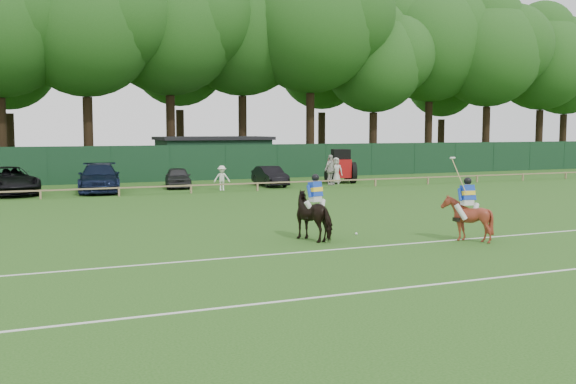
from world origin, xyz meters
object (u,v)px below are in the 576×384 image
sedan_navy (99,178)px  spectator_mid (330,170)px  spectator_right (336,171)px  tractor (340,167)px  hatch_grey (178,177)px  estate_black (270,176)px  horse_chestnut (467,218)px  polo_ball (356,234)px  suv_black (8,181)px  spectator_left (222,178)px  utility_shed (213,157)px  horse_dark (315,216)px

sedan_navy → spectator_mid: (14.36, -1.14, 0.17)m
spectator_right → tractor: 1.12m
hatch_grey → estate_black: size_ratio=0.98×
spectator_mid → sedan_navy: bearing=144.6°
horse_chestnut → hatch_grey: horse_chestnut is taller
estate_black → polo_ball: 20.10m
suv_black → estate_black: 15.39m
estate_black → spectator_left: (-3.74, -1.66, 0.11)m
spectator_left → spectator_mid: bearing=20.7°
suv_black → utility_shed: 16.90m
horse_dark → tractor: 23.59m
utility_shed → tractor: size_ratio=2.71×
hatch_grey → utility_shed: 9.45m
horse_chestnut → suv_black: (-13.43, 22.59, 0.03)m
hatch_grey → spectator_right: spectator_right is taller
sedan_navy → spectator_left: 7.05m
horse_chestnut → horse_dark: bearing=-20.4°
spectator_right → utility_shed: 10.97m
spectator_left → spectator_right: bearing=24.6°
spectator_right → utility_shed: bearing=149.1°
suv_black → sedan_navy: bearing=-13.8°
horse_chestnut → polo_ball: bearing=-37.7°
polo_ball → spectator_mid: bearing=65.6°
horse_dark → polo_ball: bearing=173.1°
spectator_mid → horse_chestnut: bearing=-136.2°
horse_dark → polo_ball: 1.93m
spectator_left → tractor: size_ratio=0.47×
polo_ball → utility_shed: bearing=82.7°
utility_shed → horse_chestnut: bearing=-91.9°
horse_dark → sedan_navy: 20.58m
spectator_mid → estate_black: bearing=135.8°
horse_dark → spectator_mid: size_ratio=0.97×
suv_black → polo_ball: (10.75, -20.07, -0.73)m
horse_dark → utility_shed: bearing=-119.2°
estate_black → tractor: (5.32, 0.59, 0.44)m
sedan_navy → hatch_grey: sedan_navy is taller
tractor → polo_ball: bearing=-99.0°
spectator_mid → spectator_right: (0.76, 0.66, -0.11)m
horse_chestnut → sedan_navy: sedan_navy is taller
horse_dark → utility_shed: 29.65m
horse_chestnut → hatch_grey: (-3.74, 23.20, -0.11)m
polo_ball → tractor: bearing=63.7°
horse_chestnut → sedan_navy: bearing=-63.3°
tractor → horse_chestnut: bearing=-90.5°
utility_shed → tractor: bearing=-54.2°
spectator_left → spectator_mid: size_ratio=0.75×
utility_shed → suv_black: bearing=-148.9°
suv_black → tractor: size_ratio=1.79×
horse_chestnut → spectator_left: 20.49m
sedan_navy → utility_shed: 13.18m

